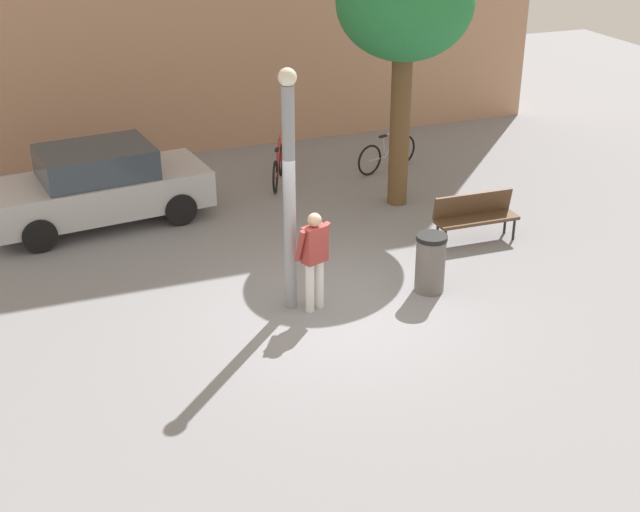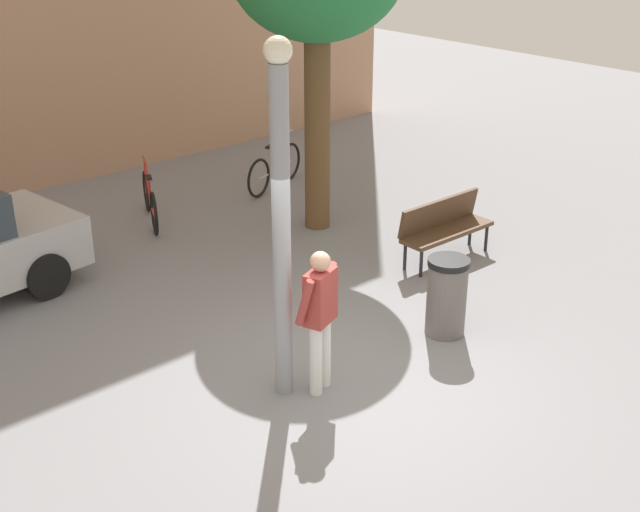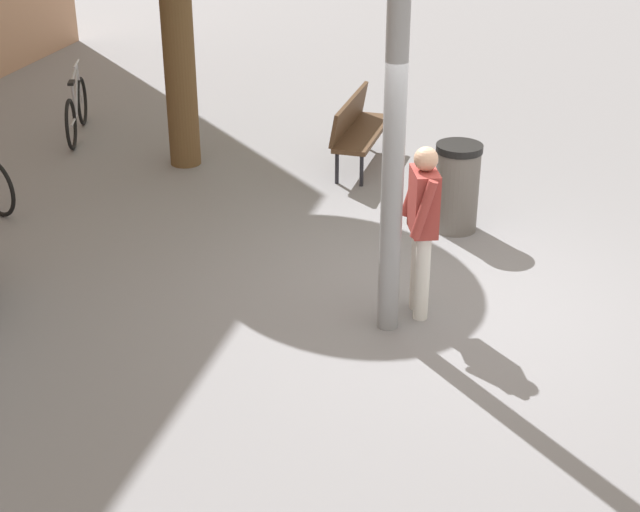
# 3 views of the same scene
# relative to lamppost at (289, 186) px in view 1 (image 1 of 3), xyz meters

# --- Properties ---
(ground_plane) EXTENTS (36.00, 36.00, 0.00)m
(ground_plane) POSITION_rel_lamppost_xyz_m (0.62, -0.32, -2.08)
(ground_plane) COLOR gray
(lamppost) EXTENTS (0.28, 0.28, 3.89)m
(lamppost) POSITION_rel_lamppost_xyz_m (0.00, 0.00, 0.00)
(lamppost) COLOR gray
(lamppost) RESTS_ON ground_plane
(person_by_lamppost) EXTENTS (0.63, 0.43, 1.67)m
(person_by_lamppost) POSITION_rel_lamppost_xyz_m (0.32, -0.23, -1.11)
(person_by_lamppost) COLOR white
(person_by_lamppost) RESTS_ON ground_plane
(park_bench) EXTENTS (1.61, 0.50, 0.92)m
(park_bench) POSITION_rel_lamppost_xyz_m (4.06, 1.23, -1.53)
(park_bench) COLOR #513823
(park_bench) RESTS_ON ground_plane
(plaza_tree) EXTENTS (2.64, 2.64, 5.21)m
(plaza_tree) POSITION_rel_lamppost_xyz_m (3.53, 3.45, 1.94)
(plaza_tree) COLOR brown
(plaza_tree) RESTS_ON ground_plane
(bicycle_silver) EXTENTS (1.72, 0.66, 0.97)m
(bicycle_silver) POSITION_rel_lamppost_xyz_m (4.18, 5.37, -1.69)
(bicycle_silver) COLOR black
(bicycle_silver) RESTS_ON ground_plane
(bicycle_red) EXTENTS (0.80, 1.67, 0.97)m
(bicycle_red) POSITION_rel_lamppost_xyz_m (1.57, 5.40, -1.69)
(bicycle_red) COLOR black
(bicycle_red) RESTS_ON ground_plane
(parked_car_silver) EXTENTS (4.37, 2.21, 1.55)m
(parked_car_silver) POSITION_rel_lamppost_xyz_m (-2.37, 4.57, -1.30)
(parked_car_silver) COLOR #B7B7BC
(parked_car_silver) RESTS_ON ground_plane
(trash_bin) EXTENTS (0.52, 0.52, 1.01)m
(trash_bin) POSITION_rel_lamppost_xyz_m (2.34, -0.31, -1.57)
(trash_bin) COLOR #66605B
(trash_bin) RESTS_ON ground_plane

